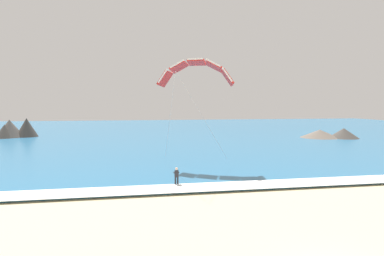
{
  "coord_description": "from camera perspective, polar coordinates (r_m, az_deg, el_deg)",
  "views": [
    {
      "loc": [
        -8.16,
        -11.11,
        7.03
      ],
      "look_at": [
        -2.88,
        17.95,
        4.91
      ],
      "focal_mm": 30.67,
      "sensor_mm": 36.0,
      "label": 1
    }
  ],
  "objects": [
    {
      "name": "surfboard",
      "position": [
        28.46,
        -2.69,
        -10.15
      ],
      "size": [
        0.48,
        1.41,
        0.09
      ],
      "color": "yellow",
      "rests_on": "ground"
    },
    {
      "name": "kitesurfer",
      "position": [
        28.26,
        -2.7,
        -8.35
      ],
      "size": [
        0.55,
        0.53,
        1.69
      ],
      "color": "#232328",
      "rests_on": "ground"
    },
    {
      "name": "sea",
      "position": [
        85.73,
        -4.8,
        -0.55
      ],
      "size": [
        200.0,
        120.0,
        0.2
      ],
      "primitive_type": "cube",
      "color": "teal",
      "rests_on": "ground"
    },
    {
      "name": "headland_right",
      "position": [
        73.02,
        22.76,
        -0.95
      ],
      "size": [
        11.92,
        9.32,
        2.24
      ],
      "color": "#47423D",
      "rests_on": "ground"
    },
    {
      "name": "surf_foam",
      "position": [
        28.15,
        6.99,
        -9.93
      ],
      "size": [
        200.0,
        2.82,
        0.04
      ],
      "primitive_type": "cube",
      "color": "white",
      "rests_on": "sea"
    },
    {
      "name": "headland_left",
      "position": [
        78.52,
        -28.81,
        -0.34
      ],
      "size": [
        10.54,
        8.84,
        4.17
      ],
      "color": "#56514C",
      "rests_on": "ground"
    },
    {
      "name": "kite_primary",
      "position": [
        35.99,
        0.7,
        10.04
      ],
      "size": [
        8.14,
        9.51,
        10.78
      ],
      "color": "red"
    }
  ]
}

